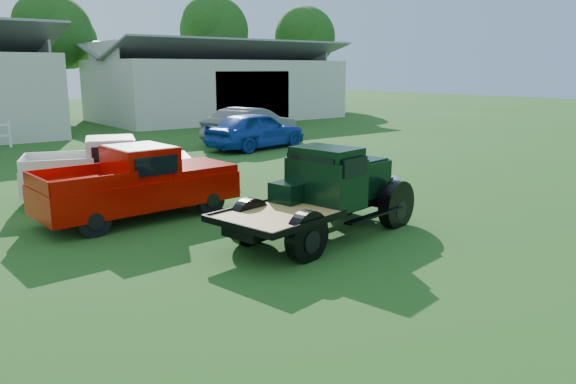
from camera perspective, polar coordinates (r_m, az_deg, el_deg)
ground at (r=10.50m, az=3.18°, el=-6.87°), size 120.00×120.00×0.00m
shed_right at (r=40.12m, az=-7.19°, el=11.11°), size 16.80×9.20×5.20m
tree_c at (r=42.08m, az=-22.53°, el=12.93°), size 5.40×5.40×9.00m
tree_d at (r=48.19m, az=-7.45°, el=14.16°), size 6.00×6.00×10.00m
tree_e at (r=51.15m, az=1.72°, el=13.87°), size 5.70×5.70×9.50m
vintage_flatbed at (r=11.70m, az=3.60°, el=-0.06°), size 5.02×2.70×1.88m
red_pickup at (r=13.56m, az=-15.02°, el=0.96°), size 4.86×2.07×1.74m
white_pickup at (r=15.85m, az=-17.75°, el=2.22°), size 4.78×3.13×1.64m
misc_car_blue at (r=24.83m, az=-3.26°, el=6.30°), size 5.08×2.76×1.64m
misc_car_grey at (r=26.82m, az=-3.75°, el=6.78°), size 5.36×2.98×1.67m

